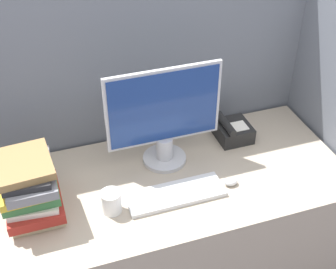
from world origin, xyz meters
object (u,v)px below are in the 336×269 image
object	(u,v)px
monitor	(164,119)
coffee_cup	(111,202)
keyboard	(175,194)
mouse	(231,182)
book_stack	(30,188)
desk_telephone	(232,130)

from	to	relation	value
monitor	coffee_cup	bearing A→B (deg)	-141.53
keyboard	mouse	xyz separation A→B (m)	(0.26, -0.01, 0.01)
book_stack	desk_telephone	bearing A→B (deg)	11.32
coffee_cup	book_stack	bearing A→B (deg)	161.39
keyboard	desk_telephone	size ratio (longest dim) A/B	2.34
mouse	coffee_cup	xyz separation A→B (m)	(-0.53, 0.01, 0.03)
coffee_cup	desk_telephone	size ratio (longest dim) A/B	0.56
monitor	desk_telephone	size ratio (longest dim) A/B	2.90
keyboard	coffee_cup	distance (m)	0.28
keyboard	book_stack	xyz separation A→B (m)	(-0.57, 0.10, 0.12)
mouse	keyboard	bearing A→B (deg)	177.50
coffee_cup	desk_telephone	xyz separation A→B (m)	(0.68, 0.30, -0.01)
coffee_cup	book_stack	world-z (taller)	book_stack
keyboard	book_stack	world-z (taller)	book_stack
mouse	coffee_cup	world-z (taller)	coffee_cup
monitor	book_stack	distance (m)	0.63
desk_telephone	mouse	bearing A→B (deg)	-115.66
coffee_cup	desk_telephone	world-z (taller)	desk_telephone
keyboard	monitor	bearing A→B (deg)	81.86
mouse	desk_telephone	world-z (taller)	desk_telephone
coffee_cup	desk_telephone	distance (m)	0.74
monitor	keyboard	bearing A→B (deg)	-98.14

